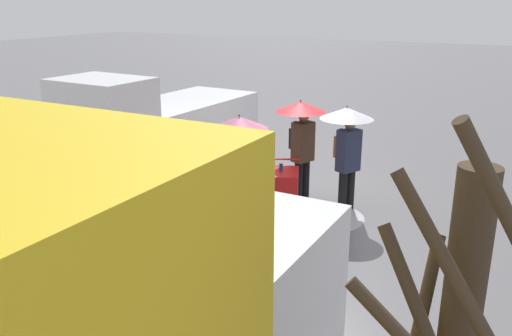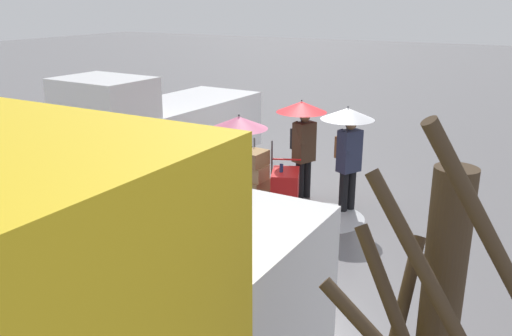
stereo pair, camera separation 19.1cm
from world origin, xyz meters
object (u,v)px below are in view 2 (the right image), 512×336
object	(u,v)px
pedestrian_white_side	(348,135)
cargo_van_parked_right	(161,131)
hand_dolly_boxes	(255,174)
pedestrian_black_side	(302,127)
pedestrian_pink_side	(237,145)
shopping_cart_vendor	(285,186)

from	to	relation	value
pedestrian_white_side	cargo_van_parked_right	bearing A→B (deg)	2.42
hand_dolly_boxes	pedestrian_black_side	size ratio (longest dim) A/B	0.61
pedestrian_pink_side	pedestrian_white_side	size ratio (longest dim) A/B	1.00
shopping_cart_vendor	pedestrian_white_side	distance (m)	1.58
pedestrian_pink_side	shopping_cart_vendor	bearing A→B (deg)	-116.98
shopping_cart_vendor	pedestrian_black_side	xyz separation A→B (m)	(0.07, -0.94, 1.00)
pedestrian_white_side	pedestrian_pink_side	bearing A→B (deg)	49.19
cargo_van_parked_right	pedestrian_black_side	xyz separation A→B (m)	(-3.39, -0.39, 0.39)
pedestrian_black_side	pedestrian_white_side	xyz separation A→B (m)	(-1.06, 0.21, 0.00)
cargo_van_parked_right	pedestrian_pink_side	bearing A→B (deg)	152.39
hand_dolly_boxes	pedestrian_black_side	distance (m)	1.38
cargo_van_parked_right	pedestrian_black_side	size ratio (longest dim) A/B	2.53
hand_dolly_boxes	pedestrian_white_side	size ratio (longest dim) A/B	0.61
hand_dolly_boxes	pedestrian_black_side	world-z (taller)	pedestrian_black_side
pedestrian_pink_side	pedestrian_black_side	world-z (taller)	same
shopping_cart_vendor	pedestrian_pink_side	bearing A→B (deg)	63.02
shopping_cart_vendor	hand_dolly_boxes	bearing A→B (deg)	-16.97
shopping_cart_vendor	pedestrian_white_side	world-z (taller)	pedestrian_white_side
hand_dolly_boxes	pedestrian_pink_side	bearing A→B (deg)	103.41
shopping_cart_vendor	pedestrian_white_side	xyz separation A→B (m)	(-0.99, -0.73, 1.00)
shopping_cart_vendor	hand_dolly_boxes	world-z (taller)	hand_dolly_boxes
shopping_cart_vendor	hand_dolly_boxes	size ratio (longest dim) A/B	0.79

